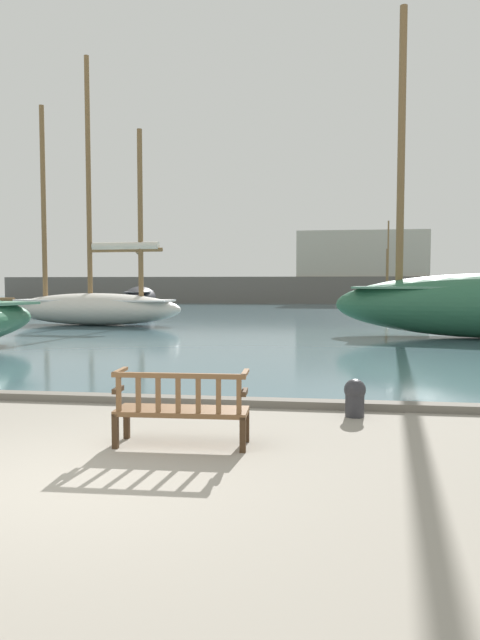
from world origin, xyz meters
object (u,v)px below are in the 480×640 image
at_px(sailboat_nearest_starboard, 140,296).
at_px(sailboat_outer_starboard, 95,303).
at_px(mooring_bollard, 355,396).
at_px(park_bench, 181,408).
at_px(sailboat_mid_starboard, 387,302).

height_order(sailboat_nearest_starboard, sailboat_outer_starboard, sailboat_nearest_starboard).
relative_size(sailboat_nearest_starboard, mooring_bollard, 23.34).
distance_m(park_bench, sailboat_mid_starboard, 38.75).
height_order(park_bench, mooring_bollard, park_bench).
bearing_deg(sailboat_outer_starboard, park_bench, -64.94).
bearing_deg(sailboat_mid_starboard, park_bench, -100.12).
height_order(park_bench, sailboat_nearest_starboard, sailboat_nearest_starboard).
bearing_deg(park_bench, sailboat_nearest_starboard, 108.66).
bearing_deg(sailboat_nearest_starboard, sailboat_outer_starboard, -79.15).
bearing_deg(sailboat_nearest_starboard, park_bench, -71.34).
bearing_deg(sailboat_nearest_starboard, sailboat_mid_starboard, 9.76).
relative_size(sailboat_mid_starboard, mooring_bollard, 11.97).
relative_size(park_bench, sailboat_mid_starboard, 0.24).
xyz_separation_m(sailboat_mid_starboard, mooring_bollard, (-4.63, -36.29, -0.33)).
distance_m(park_bench, sailboat_nearest_starboard, 36.89).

